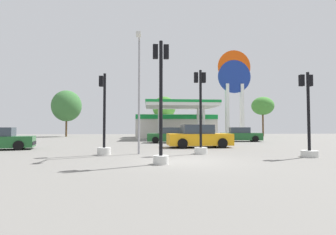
{
  "coord_description": "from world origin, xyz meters",
  "views": [
    {
      "loc": [
        -1.63,
        -10.73,
        1.44
      ],
      "look_at": [
        0.62,
        17.57,
        2.6
      ],
      "focal_mm": 26.58,
      "sensor_mm": 36.0,
      "label": 1
    }
  ],
  "objects_px": {
    "traffic_signal_3": "(161,113)",
    "tree_0": "(67,106)",
    "traffic_signal_0": "(308,129)",
    "station_pole_sign": "(234,83)",
    "traffic_signal_2": "(104,133)",
    "tree_1": "(164,108)",
    "car_0": "(169,136)",
    "traffic_signal_1": "(201,124)",
    "car_2": "(199,137)",
    "tree_2": "(263,106)",
    "car_3": "(241,135)",
    "corner_streetlamp": "(139,83)"
  },
  "relations": [
    {
      "from": "traffic_signal_2",
      "to": "traffic_signal_3",
      "type": "bearing_deg",
      "value": -51.12
    },
    {
      "from": "traffic_signal_2",
      "to": "tree_1",
      "type": "bearing_deg",
      "value": 79.69
    },
    {
      "from": "station_pole_sign",
      "to": "traffic_signal_0",
      "type": "distance_m",
      "value": 20.41
    },
    {
      "from": "traffic_signal_1",
      "to": "traffic_signal_2",
      "type": "distance_m",
      "value": 5.26
    },
    {
      "from": "traffic_signal_2",
      "to": "tree_1",
      "type": "distance_m",
      "value": 27.67
    },
    {
      "from": "traffic_signal_1",
      "to": "traffic_signal_2",
      "type": "bearing_deg",
      "value": -178.8
    },
    {
      "from": "car_0",
      "to": "tree_0",
      "type": "xyz_separation_m",
      "value": [
        -15.1,
        17.35,
        4.26
      ]
    },
    {
      "from": "station_pole_sign",
      "to": "tree_1",
      "type": "xyz_separation_m",
      "value": [
        -8.48,
        9.46,
        -2.53
      ]
    },
    {
      "from": "traffic_signal_0",
      "to": "tree_0",
      "type": "height_order",
      "value": "tree_0"
    },
    {
      "from": "traffic_signal_0",
      "to": "tree_1",
      "type": "bearing_deg",
      "value": 100.52
    },
    {
      "from": "tree_2",
      "to": "tree_1",
      "type": "bearing_deg",
      "value": 177.53
    },
    {
      "from": "traffic_signal_0",
      "to": "traffic_signal_3",
      "type": "bearing_deg",
      "value": -166.41
    },
    {
      "from": "station_pole_sign",
      "to": "car_0",
      "type": "bearing_deg",
      "value": -140.57
    },
    {
      "from": "traffic_signal_0",
      "to": "traffic_signal_2",
      "type": "relative_size",
      "value": 0.97
    },
    {
      "from": "traffic_signal_3",
      "to": "tree_0",
      "type": "xyz_separation_m",
      "value": [
        -13.59,
        31.01,
        2.9
      ]
    },
    {
      "from": "car_0",
      "to": "tree_2",
      "type": "height_order",
      "value": "tree_2"
    },
    {
      "from": "tree_2",
      "to": "tree_0",
      "type": "bearing_deg",
      "value": 177.89
    },
    {
      "from": "car_0",
      "to": "traffic_signal_3",
      "type": "xyz_separation_m",
      "value": [
        -1.51,
        -13.66,
        1.35
      ]
    },
    {
      "from": "car_2",
      "to": "tree_1",
      "type": "relative_size",
      "value": 0.72
    },
    {
      "from": "traffic_signal_0",
      "to": "traffic_signal_2",
      "type": "bearing_deg",
      "value": 170.29
    },
    {
      "from": "traffic_signal_3",
      "to": "tree_2",
      "type": "bearing_deg",
      "value": 58.27
    },
    {
      "from": "traffic_signal_1",
      "to": "tree_1",
      "type": "relative_size",
      "value": 0.71
    },
    {
      "from": "car_0",
      "to": "car_2",
      "type": "distance_m",
      "value": 5.8
    },
    {
      "from": "station_pole_sign",
      "to": "tree_2",
      "type": "distance_m",
      "value": 12.0
    },
    {
      "from": "traffic_signal_3",
      "to": "tree_0",
      "type": "height_order",
      "value": "tree_0"
    },
    {
      "from": "traffic_signal_2",
      "to": "tree_0",
      "type": "relative_size",
      "value": 0.59
    },
    {
      "from": "car_2",
      "to": "tree_0",
      "type": "bearing_deg",
      "value": 126.25
    },
    {
      "from": "tree_0",
      "to": "tree_1",
      "type": "distance_m",
      "value": 15.65
    },
    {
      "from": "car_2",
      "to": "traffic_signal_1",
      "type": "distance_m",
      "value": 4.62
    },
    {
      "from": "corner_streetlamp",
      "to": "car_2",
      "type": "bearing_deg",
      "value": 47.03
    },
    {
      "from": "car_0",
      "to": "tree_0",
      "type": "relative_size",
      "value": 0.57
    },
    {
      "from": "car_2",
      "to": "car_0",
      "type": "bearing_deg",
      "value": 106.95
    },
    {
      "from": "traffic_signal_2",
      "to": "car_2",
      "type": "bearing_deg",
      "value": 37.05
    },
    {
      "from": "station_pole_sign",
      "to": "car_3",
      "type": "distance_m",
      "value": 8.76
    },
    {
      "from": "traffic_signal_1",
      "to": "corner_streetlamp",
      "type": "relative_size",
      "value": 0.73
    },
    {
      "from": "car_2",
      "to": "traffic_signal_3",
      "type": "distance_m",
      "value": 8.81
    },
    {
      "from": "car_3",
      "to": "traffic_signal_2",
      "type": "xyz_separation_m",
      "value": [
        -12.0,
        -11.91,
        0.51
      ]
    },
    {
      "from": "station_pole_sign",
      "to": "traffic_signal_2",
      "type": "height_order",
      "value": "station_pole_sign"
    },
    {
      "from": "car_0",
      "to": "traffic_signal_0",
      "type": "height_order",
      "value": "traffic_signal_0"
    },
    {
      "from": "tree_0",
      "to": "tree_2",
      "type": "xyz_separation_m",
      "value": [
        32.03,
        -1.18,
        0.1
      ]
    },
    {
      "from": "car_0",
      "to": "tree_1",
      "type": "bearing_deg",
      "value": 88.15
    },
    {
      "from": "traffic_signal_0",
      "to": "traffic_signal_3",
      "type": "height_order",
      "value": "traffic_signal_3"
    },
    {
      "from": "traffic_signal_2",
      "to": "traffic_signal_3",
      "type": "height_order",
      "value": "traffic_signal_3"
    },
    {
      "from": "traffic_signal_0",
      "to": "tree_2",
      "type": "distance_m",
      "value": 30.36
    },
    {
      "from": "car_3",
      "to": "traffic_signal_3",
      "type": "relative_size",
      "value": 0.88
    },
    {
      "from": "tree_2",
      "to": "station_pole_sign",
      "type": "bearing_deg",
      "value": -132.1
    },
    {
      "from": "station_pole_sign",
      "to": "traffic_signal_3",
      "type": "xyz_separation_m",
      "value": [
        -10.53,
        -21.08,
        -5.22
      ]
    },
    {
      "from": "traffic_signal_0",
      "to": "tree_0",
      "type": "distance_m",
      "value": 36.15
    },
    {
      "from": "traffic_signal_3",
      "to": "tree_0",
      "type": "distance_m",
      "value": 33.98
    },
    {
      "from": "car_0",
      "to": "tree_1",
      "type": "height_order",
      "value": "tree_1"
    }
  ]
}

